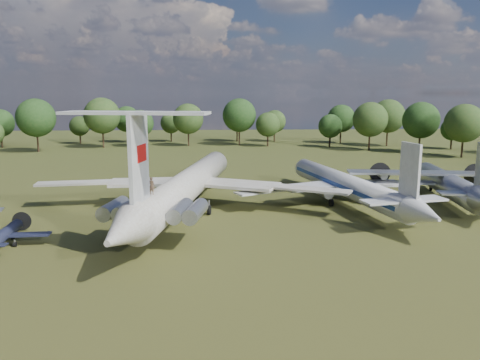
{
  "coord_description": "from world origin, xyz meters",
  "views": [
    {
      "loc": [
        4.56,
        -60.97,
        16.19
      ],
      "look_at": [
        8.0,
        -0.89,
        5.0
      ],
      "focal_mm": 35.0,
      "sensor_mm": 36.0,
      "label": 1
    }
  ],
  "objects_px": {
    "il62_airliner": "(189,190)",
    "an12_transport": "(448,188)",
    "small_prop_west": "(3,238)",
    "tu104_jet": "(345,189)",
    "person_on_il62": "(152,186)"
  },
  "relations": [
    {
      "from": "il62_airliner",
      "to": "an12_transport",
      "type": "xyz_separation_m",
      "value": [
        38.88,
        2.85,
        -0.66
      ]
    },
    {
      "from": "il62_airliner",
      "to": "an12_transport",
      "type": "relative_size",
      "value": 1.75
    },
    {
      "from": "il62_airliner",
      "to": "small_prop_west",
      "type": "relative_size",
      "value": 4.49
    },
    {
      "from": "tu104_jet",
      "to": "person_on_il62",
      "type": "height_order",
      "value": "person_on_il62"
    },
    {
      "from": "il62_airliner",
      "to": "small_prop_west",
      "type": "xyz_separation_m",
      "value": [
        -19.02,
        -14.94,
        -1.9
      ]
    },
    {
      "from": "il62_airliner",
      "to": "small_prop_west",
      "type": "height_order",
      "value": "il62_airliner"
    },
    {
      "from": "tu104_jet",
      "to": "small_prop_west",
      "type": "bearing_deg",
      "value": -168.46
    },
    {
      "from": "small_prop_west",
      "to": "person_on_il62",
      "type": "relative_size",
      "value": 6.92
    },
    {
      "from": "il62_airliner",
      "to": "tu104_jet",
      "type": "height_order",
      "value": "il62_airliner"
    },
    {
      "from": "person_on_il62",
      "to": "il62_airliner",
      "type": "bearing_deg",
      "value": -79.11
    },
    {
      "from": "an12_transport",
      "to": "small_prop_west",
      "type": "height_order",
      "value": "an12_transport"
    },
    {
      "from": "il62_airliner",
      "to": "person_on_il62",
      "type": "distance_m",
      "value": 16.36
    },
    {
      "from": "an12_transport",
      "to": "small_prop_west",
      "type": "distance_m",
      "value": 60.59
    },
    {
      "from": "il62_airliner",
      "to": "an12_transport",
      "type": "bearing_deg",
      "value": 15.11
    },
    {
      "from": "tu104_jet",
      "to": "an12_transport",
      "type": "relative_size",
      "value": 1.36
    }
  ]
}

